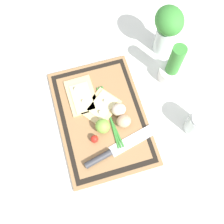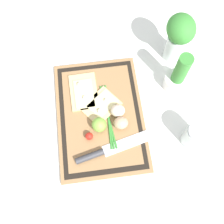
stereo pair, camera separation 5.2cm
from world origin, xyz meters
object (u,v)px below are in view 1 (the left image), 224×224
at_px(egg_pink, 119,110).
at_px(herb_pot, 172,68).
at_px(sauce_jar, 197,124).
at_px(pizza_slice_far, 101,107).
at_px(lime, 103,126).
at_px(egg_brown, 124,121).
at_px(cherry_tomato_red, 94,139).
at_px(herb_glass, 167,28).
at_px(knife, 109,153).
at_px(pizza_slice_near, 81,96).

xyz_separation_m(egg_pink, herb_pot, (-0.09, 0.24, 0.03)).
height_order(herb_pot, sauce_jar, herb_pot).
height_order(pizza_slice_far, lime, lime).
height_order(egg_brown, cherry_tomato_red, egg_brown).
relative_size(pizza_slice_far, sauce_jar, 1.52).
bearing_deg(herb_pot, cherry_tomato_red, -63.73).
height_order(cherry_tomato_red, herb_pot, herb_pot).
distance_m(egg_brown, sauce_jar, 0.26).
distance_m(lime, herb_glass, 0.43).
relative_size(knife, lime, 5.16).
bearing_deg(sauce_jar, pizza_slice_far, -118.57).
bearing_deg(sauce_jar, lime, -104.90).
bearing_deg(pizza_slice_far, herb_glass, 121.92).
xyz_separation_m(pizza_slice_near, knife, (0.24, 0.04, 0.00)).
xyz_separation_m(cherry_tomato_red, herb_pot, (-0.17, 0.35, 0.03)).
height_order(egg_brown, egg_pink, same).
distance_m(knife, egg_brown, 0.12).
bearing_deg(herb_pot, lime, -65.87).
bearing_deg(cherry_tomato_red, sauce_jar, 81.83).
distance_m(knife, egg_pink, 0.16).
height_order(sauce_jar, herb_glass, herb_glass).
xyz_separation_m(cherry_tomato_red, sauce_jar, (0.05, 0.36, 0.02)).
relative_size(knife, sauce_jar, 2.53).
xyz_separation_m(knife, egg_brown, (-0.09, 0.08, 0.01)).
bearing_deg(sauce_jar, knife, -88.30).
xyz_separation_m(pizza_slice_near, egg_brown, (0.15, 0.12, 0.02)).
bearing_deg(lime, pizza_slice_near, -163.19).
bearing_deg(lime, knife, -2.89).
bearing_deg(herb_pot, egg_pink, -68.37).
distance_m(egg_pink, sauce_jar, 0.28).
bearing_deg(sauce_jar, herb_glass, 179.12).
xyz_separation_m(knife, cherry_tomato_red, (-0.06, -0.03, 0.01)).
bearing_deg(herb_glass, egg_brown, -42.10).
xyz_separation_m(pizza_slice_near, lime, (0.14, 0.04, 0.02)).
height_order(pizza_slice_far, knife, pizza_slice_far).
relative_size(pizza_slice_near, cherry_tomato_red, 5.57).
distance_m(pizza_slice_far, lime, 0.08).
xyz_separation_m(lime, cherry_tomato_red, (0.03, -0.04, -0.01)).
xyz_separation_m(egg_pink, herb_glass, (-0.23, 0.25, 0.09)).
height_order(pizza_slice_far, herb_pot, herb_pot).
bearing_deg(herb_pot, herb_glass, 172.68).
xyz_separation_m(pizza_slice_far, herb_pot, (-0.06, 0.29, 0.04)).
bearing_deg(egg_pink, egg_brown, 5.41).
height_order(egg_pink, herb_pot, herb_pot).
bearing_deg(lime, pizza_slice_far, 168.38).
xyz_separation_m(lime, herb_glass, (-0.27, 0.32, 0.09)).
relative_size(egg_brown, egg_pink, 1.00).
xyz_separation_m(herb_pot, herb_glass, (-0.13, 0.02, 0.06)).
xyz_separation_m(sauce_jar, herb_glass, (-0.36, 0.01, 0.08)).
distance_m(egg_brown, herb_pot, 0.27).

